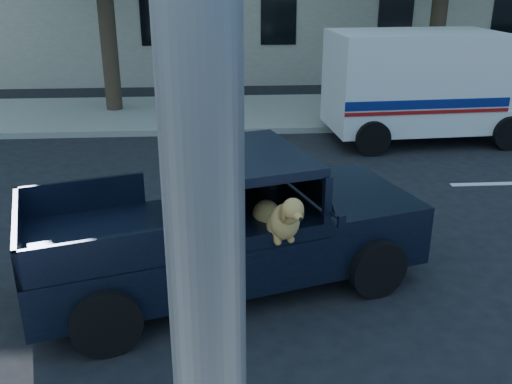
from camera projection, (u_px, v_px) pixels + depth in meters
The scene contains 5 objects.
ground at pixel (312, 284), 7.34m from camera, with size 120.00×120.00×0.00m, color black.
far_sidewalk at pixel (258, 112), 15.86m from camera, with size 60.00×4.00×0.15m, color gray.
lane_stripes at pixel (388, 187), 10.63m from camera, with size 21.60×0.14×0.01m, color silver, non-canonical shape.
pickup_truck at pixel (221, 243), 7.15m from camera, with size 5.15×3.19×1.72m.
mail_truck at pixel (423, 94), 13.21m from camera, with size 4.69×2.58×2.50m.
Camera 1 is at (-1.17, -6.34, 3.77)m, focal length 40.00 mm.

